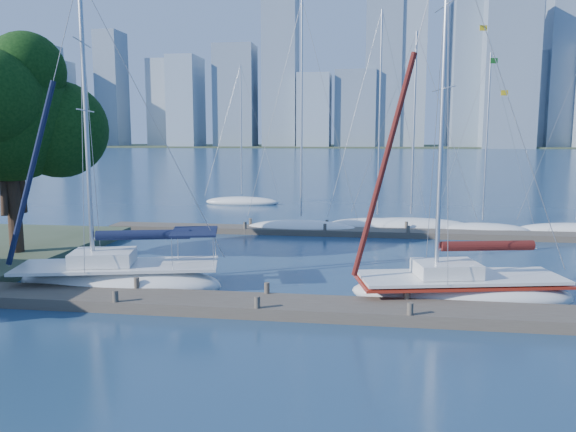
# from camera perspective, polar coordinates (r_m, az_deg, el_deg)

# --- Properties ---
(ground) EXTENTS (700.00, 700.00, 0.00)m
(ground) POSITION_cam_1_polar(r_m,az_deg,el_deg) (19.95, -2.62, -9.66)
(ground) COLOR navy
(ground) RESTS_ON ground
(near_dock) EXTENTS (26.00, 2.00, 0.40)m
(near_dock) POSITION_cam_1_polar(r_m,az_deg,el_deg) (19.89, -2.62, -9.11)
(near_dock) COLOR #4A4036
(near_dock) RESTS_ON ground
(far_dock) EXTENTS (30.00, 1.80, 0.36)m
(far_dock) POSITION_cam_1_polar(r_m,az_deg,el_deg) (35.20, 5.49, -1.60)
(far_dock) COLOR #4A4036
(far_dock) RESTS_ON ground
(far_shore) EXTENTS (800.00, 100.00, 1.50)m
(far_shore) POSITION_cam_1_polar(r_m,az_deg,el_deg) (338.73, 7.66, 6.99)
(far_shore) COLOR #38472D
(far_shore) RESTS_ON ground
(tree) EXTENTS (8.38, 7.63, 10.81)m
(tree) POSITION_cam_1_polar(r_m,az_deg,el_deg) (29.89, -26.53, 9.39)
(tree) COLOR black
(tree) RESTS_ON ground
(sailboat_navy) EXTENTS (8.87, 4.67, 12.63)m
(sailboat_navy) POSITION_cam_1_polar(r_m,az_deg,el_deg) (23.58, -16.83, -4.79)
(sailboat_navy) COLOR silver
(sailboat_navy) RESTS_ON ground
(sailboat_maroon) EXTENTS (8.40, 4.26, 13.88)m
(sailboat_maroon) POSITION_cam_1_polar(r_m,az_deg,el_deg) (21.87, 17.11, -5.35)
(sailboat_maroon) COLOR silver
(sailboat_maroon) RESTS_ON ground
(bg_boat_1) EXTENTS (7.35, 2.97, 14.63)m
(bg_boat_1) POSITION_cam_1_polar(r_m,az_deg,el_deg) (35.89, 1.36, -1.20)
(bg_boat_1) COLOR silver
(bg_boat_1) RESTS_ON ground
(bg_boat_2) EXTENTS (7.02, 3.91, 14.31)m
(bg_boat_2) POSITION_cam_1_polar(r_m,az_deg,el_deg) (37.44, 9.05, -0.92)
(bg_boat_2) COLOR silver
(bg_boat_2) RESTS_ON ground
(bg_boat_3) EXTENTS (8.57, 4.94, 12.94)m
(bg_boat_3) POSITION_cam_1_polar(r_m,az_deg,el_deg) (37.40, 12.36, -1.02)
(bg_boat_3) COLOR silver
(bg_boat_3) RESTS_ON ground
(bg_boat_4) EXTENTS (6.20, 3.50, 11.42)m
(bg_boat_4) POSITION_cam_1_polar(r_m,az_deg,el_deg) (37.48, 19.13, -1.33)
(bg_boat_4) COLOR silver
(bg_boat_4) RESTS_ON ground
(bg_boat_5) EXTENTS (7.31, 2.29, 12.16)m
(bg_boat_5) POSITION_cam_1_polar(r_m,az_deg,el_deg) (39.61, 27.20, -1.29)
(bg_boat_5) COLOR silver
(bg_boat_5) RESTS_ON ground
(bg_boat_6) EXTENTS (6.97, 4.32, 12.61)m
(bg_boat_6) POSITION_cam_1_polar(r_m,az_deg,el_deg) (50.96, -4.69, 1.49)
(bg_boat_6) COLOR silver
(bg_boat_6) RESTS_ON ground
(skyline) EXTENTS (502.29, 51.31, 100.45)m
(skyline) POSITION_cam_1_polar(r_m,az_deg,el_deg) (310.71, 12.07, 13.37)
(skyline) COLOR #7D8EA1
(skyline) RESTS_ON ground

